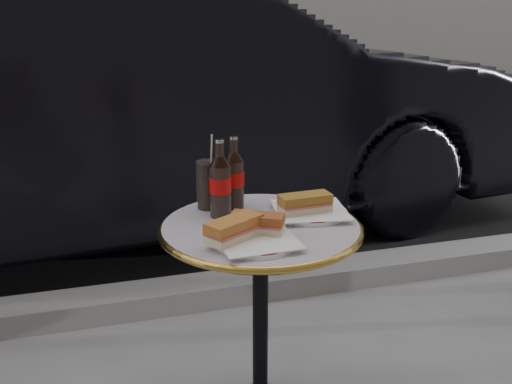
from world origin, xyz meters
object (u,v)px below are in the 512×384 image
object	(u,v)px
cola_bottle_left	(220,178)
cola_glass	(208,185)
cola_bottle_right	(234,172)
plate_left	(256,242)
parked_car	(146,104)
bistro_table	(260,330)
plate_right	(310,212)

from	to	relation	value
cola_bottle_left	cola_glass	xyz separation A→B (m)	(-0.02, 0.09, -0.05)
cola_bottle_right	cola_glass	world-z (taller)	cola_bottle_right
plate_left	cola_bottle_left	bearing A→B (deg)	100.36
plate_left	cola_glass	world-z (taller)	cola_glass
parked_car	plate_left	bearing A→B (deg)	175.59
plate_left	parked_car	xyz separation A→B (m)	(-0.08, 2.13, 0.06)
bistro_table	cola_bottle_right	xyz separation A→B (m)	(-0.04, 0.17, 0.49)
cola_glass	parked_car	distance (m)	1.79
cola_glass	cola_bottle_left	bearing A→B (deg)	-77.91
cola_bottle_left	parked_car	distance (m)	1.88
cola_bottle_right	parked_car	xyz separation A→B (m)	(-0.10, 1.81, -0.05)
plate_right	cola_glass	world-z (taller)	cola_glass
bistro_table	parked_car	world-z (taller)	parked_car
cola_glass	parked_car	xyz separation A→B (m)	(-0.02, 1.79, -0.01)
plate_left	parked_car	distance (m)	2.13
plate_left	cola_bottle_right	bearing A→B (deg)	87.03
plate_right	cola_bottle_right	bearing A→B (deg)	148.89
parked_car	bistro_table	bearing A→B (deg)	177.35
bistro_table	plate_left	size ratio (longest dim) A/B	3.24
cola_bottle_left	plate_right	bearing A→B (deg)	-12.67
cola_bottle_right	cola_bottle_left	bearing A→B (deg)	-132.27
bistro_table	plate_left	world-z (taller)	plate_left
parked_car	plate_right	bearing A→B (deg)	-177.44
cola_bottle_right	parked_car	bearing A→B (deg)	93.09
bistro_table	cola_bottle_left	world-z (taller)	cola_bottle_left
plate_left	plate_right	world-z (taller)	same
bistro_table	plate_right	distance (m)	0.41
bistro_table	cola_glass	size ratio (longest dim) A/B	4.59
cola_bottle_left	parked_car	size ratio (longest dim) A/B	0.05
plate_right	parked_car	xyz separation A→B (m)	(-0.31, 1.94, 0.06)
bistro_table	plate_right	world-z (taller)	plate_right
cola_glass	bistro_table	bearing A→B (deg)	-58.11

